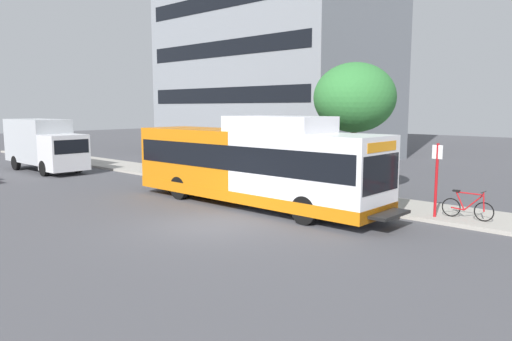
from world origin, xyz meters
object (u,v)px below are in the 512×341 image
bus_stop_sign_pole (437,174)px  transit_bus (252,164)px  bicycle_parked (467,207)px  box_truck_background (44,144)px  street_tree_near_stop (355,98)px

bus_stop_sign_pole → transit_bus: bearing=110.4°
bicycle_parked → box_truck_background: bearing=99.0°
bicycle_parked → box_truck_background: (-3.87, 24.45, 1.18)m
bus_stop_sign_pole → bicycle_parked: bus_stop_sign_pole is taller
bus_stop_sign_pole → bicycle_parked: size_ratio=1.48×
transit_bus → bus_stop_sign_pole: 6.99m
street_tree_near_stop → bus_stop_sign_pole: bearing=-114.5°
bus_stop_sign_pole → street_tree_near_stop: bearing=65.5°
bus_stop_sign_pole → street_tree_near_stop: (2.11, 4.63, 2.75)m
bus_stop_sign_pole → street_tree_near_stop: size_ratio=0.45×
transit_bus → box_truck_background: 16.97m
bus_stop_sign_pole → bicycle_parked: 1.51m
bus_stop_sign_pole → bicycle_parked: (0.43, -0.96, -1.09)m
transit_bus → bicycle_parked: bearing=-69.1°
box_truck_background → bus_stop_sign_pole: bearing=-81.7°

